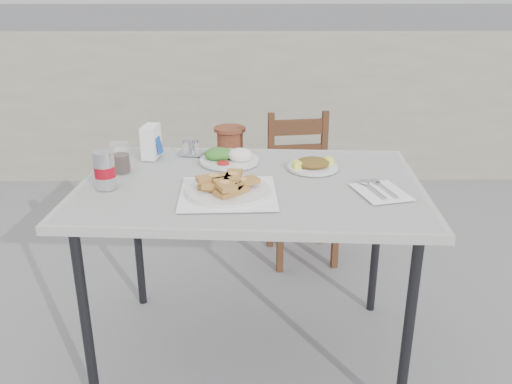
{
  "coord_description": "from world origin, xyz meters",
  "views": [
    {
      "loc": [
        0.05,
        -1.94,
        1.58
      ],
      "look_at": [
        0.07,
        0.16,
        0.76
      ],
      "focal_mm": 38.0,
      "sensor_mm": 36.0,
      "label": 1
    }
  ],
  "objects_px": {
    "salad_rice_plate": "(229,157)",
    "condiment_caddy": "(192,149)",
    "pide_plate": "(228,185)",
    "chair": "(301,186)",
    "soda_can": "(105,170)",
    "napkin_holder": "(151,142)",
    "salad_chopped_plate": "(313,164)",
    "cola_glass": "(120,159)",
    "terracotta_urn": "(231,181)",
    "cafe_table": "(250,194)"
  },
  "relations": [
    {
      "from": "cafe_table",
      "to": "napkin_holder",
      "type": "xyz_separation_m",
      "value": [
        -0.45,
        0.32,
        0.13
      ]
    },
    {
      "from": "salad_chopped_plate",
      "to": "chair",
      "type": "height_order",
      "value": "salad_chopped_plate"
    },
    {
      "from": "napkin_holder",
      "to": "condiment_caddy",
      "type": "distance_m",
      "value": 0.19
    },
    {
      "from": "salad_chopped_plate",
      "to": "napkin_holder",
      "type": "distance_m",
      "value": 0.74
    },
    {
      "from": "salad_rice_plate",
      "to": "soda_can",
      "type": "relative_size",
      "value": 1.8
    },
    {
      "from": "soda_can",
      "to": "chair",
      "type": "xyz_separation_m",
      "value": [
        0.86,
        1.03,
        -0.46
      ]
    },
    {
      "from": "chair",
      "to": "terracotta_urn",
      "type": "bearing_deg",
      "value": 127.92
    },
    {
      "from": "napkin_holder",
      "to": "salad_rice_plate",
      "type": "bearing_deg",
      "value": -4.32
    },
    {
      "from": "salad_chopped_plate",
      "to": "terracotta_urn",
      "type": "relative_size",
      "value": 0.31
    },
    {
      "from": "pide_plate",
      "to": "salad_chopped_plate",
      "type": "height_order",
      "value": "pide_plate"
    },
    {
      "from": "cafe_table",
      "to": "cola_glass",
      "type": "xyz_separation_m",
      "value": [
        -0.55,
        0.12,
        0.11
      ]
    },
    {
      "from": "soda_can",
      "to": "condiment_caddy",
      "type": "distance_m",
      "value": 0.52
    },
    {
      "from": "terracotta_urn",
      "to": "salad_rice_plate",
      "type": "bearing_deg",
      "value": -87.99
    },
    {
      "from": "pide_plate",
      "to": "chair",
      "type": "distance_m",
      "value": 1.23
    },
    {
      "from": "salad_rice_plate",
      "to": "condiment_caddy",
      "type": "height_order",
      "value": "condiment_caddy"
    },
    {
      "from": "condiment_caddy",
      "to": "terracotta_urn",
      "type": "height_order",
      "value": "condiment_caddy"
    },
    {
      "from": "chair",
      "to": "salad_chopped_plate",
      "type": "bearing_deg",
      "value": -100.37
    },
    {
      "from": "cafe_table",
      "to": "terracotta_urn",
      "type": "height_order",
      "value": "cafe_table"
    },
    {
      "from": "salad_chopped_plate",
      "to": "terracotta_urn",
      "type": "height_order",
      "value": "salad_chopped_plate"
    },
    {
      "from": "pide_plate",
      "to": "salad_rice_plate",
      "type": "bearing_deg",
      "value": 91.84
    },
    {
      "from": "salad_rice_plate",
      "to": "cola_glass",
      "type": "height_order",
      "value": "cola_glass"
    },
    {
      "from": "cola_glass",
      "to": "chair",
      "type": "height_order",
      "value": "cola_glass"
    },
    {
      "from": "salad_rice_plate",
      "to": "salad_chopped_plate",
      "type": "relative_size",
      "value": 1.21
    },
    {
      "from": "salad_rice_plate",
      "to": "terracotta_urn",
      "type": "distance_m",
      "value": 1.25
    },
    {
      "from": "pide_plate",
      "to": "napkin_holder",
      "type": "distance_m",
      "value": 0.59
    },
    {
      "from": "condiment_caddy",
      "to": "terracotta_urn",
      "type": "xyz_separation_m",
      "value": [
        0.14,
        1.02,
        -0.53
      ]
    },
    {
      "from": "salad_chopped_plate",
      "to": "napkin_holder",
      "type": "xyz_separation_m",
      "value": [
        -0.72,
        0.17,
        0.06
      ]
    },
    {
      "from": "cafe_table",
      "to": "chair",
      "type": "distance_m",
      "value": 1.05
    },
    {
      "from": "cafe_table",
      "to": "soda_can",
      "type": "relative_size",
      "value": 9.73
    },
    {
      "from": "napkin_holder",
      "to": "terracotta_urn",
      "type": "relative_size",
      "value": 0.21
    },
    {
      "from": "napkin_holder",
      "to": "terracotta_urn",
      "type": "height_order",
      "value": "napkin_holder"
    },
    {
      "from": "salad_rice_plate",
      "to": "chair",
      "type": "distance_m",
      "value": 0.91
    },
    {
      "from": "salad_chopped_plate",
      "to": "cola_glass",
      "type": "bearing_deg",
      "value": -178.02
    },
    {
      "from": "soda_can",
      "to": "salad_chopped_plate",
      "type": "bearing_deg",
      "value": 15.14
    },
    {
      "from": "napkin_holder",
      "to": "salad_chopped_plate",
      "type": "bearing_deg",
      "value": -5.62
    },
    {
      "from": "salad_rice_plate",
      "to": "cola_glass",
      "type": "bearing_deg",
      "value": -164.95
    },
    {
      "from": "soda_can",
      "to": "salad_rice_plate",
      "type": "bearing_deg",
      "value": 34.33
    },
    {
      "from": "pide_plate",
      "to": "cola_glass",
      "type": "height_order",
      "value": "cola_glass"
    },
    {
      "from": "cola_glass",
      "to": "condiment_caddy",
      "type": "xyz_separation_m",
      "value": [
        0.27,
        0.24,
        -0.03
      ]
    },
    {
      "from": "pide_plate",
      "to": "condiment_caddy",
      "type": "height_order",
      "value": "same"
    },
    {
      "from": "cola_glass",
      "to": "salad_chopped_plate",
      "type": "bearing_deg",
      "value": 1.98
    },
    {
      "from": "napkin_holder",
      "to": "chair",
      "type": "distance_m",
      "value": 1.08
    },
    {
      "from": "condiment_caddy",
      "to": "terracotta_urn",
      "type": "relative_size",
      "value": 0.16
    },
    {
      "from": "salad_rice_plate",
      "to": "cola_glass",
      "type": "xyz_separation_m",
      "value": [
        -0.45,
        -0.12,
        0.03
      ]
    },
    {
      "from": "soda_can",
      "to": "pide_plate",
      "type": "bearing_deg",
      "value": -8.13
    },
    {
      "from": "pide_plate",
      "to": "terracotta_urn",
      "type": "relative_size",
      "value": 0.54
    },
    {
      "from": "soda_can",
      "to": "chair",
      "type": "distance_m",
      "value": 1.41
    },
    {
      "from": "cafe_table",
      "to": "terracotta_urn",
      "type": "xyz_separation_m",
      "value": [
        -0.14,
        1.38,
        -0.45
      ]
    },
    {
      "from": "condiment_caddy",
      "to": "chair",
      "type": "relative_size",
      "value": 0.13
    },
    {
      "from": "terracotta_urn",
      "to": "condiment_caddy",
      "type": "bearing_deg",
      "value": -97.64
    }
  ]
}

